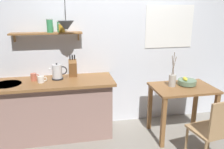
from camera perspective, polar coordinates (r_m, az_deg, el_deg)
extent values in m
plane|color=gray|center=(3.51, 2.49, -16.11)|extent=(14.00, 14.00, 0.00)
cube|color=silver|center=(3.68, 3.40, 8.00)|extent=(6.80, 0.10, 2.70)
cube|color=white|center=(3.84, 14.20, 11.56)|extent=(0.80, 0.01, 0.67)
cube|color=silver|center=(3.84, 14.18, 11.56)|extent=(0.74, 0.01, 0.61)
cube|color=gray|center=(3.52, -14.92, -8.72)|extent=(1.74, 0.52, 0.85)
cube|color=brown|center=(3.34, -15.50, -1.94)|extent=(1.83, 0.63, 0.04)
cylinder|color=#B7BABF|center=(3.41, -24.81, -2.27)|extent=(0.38, 0.38, 0.01)
cube|color=brown|center=(3.39, -16.12, 9.90)|extent=(1.00, 0.18, 0.02)
cube|color=#99754C|center=(3.54, -23.28, 8.47)|extent=(0.02, 0.06, 0.12)
cube|color=#99754C|center=(3.47, -8.42, 9.48)|extent=(0.02, 0.06, 0.12)
cylinder|color=#388E56|center=(3.38, -15.32, 11.65)|extent=(0.09, 0.09, 0.18)
cylinder|color=silver|center=(3.37, -15.44, 13.24)|extent=(0.09, 0.09, 0.01)
cylinder|color=#388E56|center=(3.37, -12.82, 11.52)|extent=(0.09, 0.09, 0.14)
cylinder|color=silver|center=(3.36, -12.90, 12.83)|extent=(0.09, 0.09, 0.01)
cylinder|color=gold|center=(3.37, -12.56, 11.30)|extent=(0.10, 0.10, 0.12)
cylinder|color=silver|center=(3.37, -12.63, 12.36)|extent=(0.11, 0.11, 0.01)
cube|color=brown|center=(3.48, 17.37, -3.23)|extent=(0.89, 0.62, 0.03)
cube|color=brown|center=(3.26, 12.70, -11.76)|extent=(0.06, 0.06, 0.74)
cube|color=brown|center=(3.63, 24.39, -9.82)|extent=(0.06, 0.06, 0.74)
cube|color=brown|center=(3.69, 9.44, -8.06)|extent=(0.06, 0.06, 0.74)
cube|color=brown|center=(4.02, 20.14, -6.76)|extent=(0.06, 0.06, 0.74)
cube|color=tan|center=(3.11, 23.20, -12.64)|extent=(0.49, 0.46, 0.03)
cube|color=tan|center=(2.89, 26.19, -10.10)|extent=(0.38, 0.08, 0.44)
cylinder|color=tan|center=(3.44, 23.20, -14.13)|extent=(0.03, 0.03, 0.44)
cylinder|color=tan|center=(3.22, 18.10, -15.79)|extent=(0.03, 0.03, 0.44)
cylinder|color=slate|center=(3.58, 18.21, -2.41)|extent=(0.12, 0.12, 0.01)
cylinder|color=slate|center=(3.57, 18.27, -1.80)|extent=(0.27, 0.27, 0.07)
ellipsoid|color=yellow|center=(3.54, 17.87, -1.01)|extent=(0.09, 0.16, 0.04)
cylinder|color=#B7B2A8|center=(3.44, 14.86, -1.46)|extent=(0.10, 0.10, 0.18)
cylinder|color=brown|center=(3.37, 15.03, 2.27)|extent=(0.06, 0.02, 0.28)
cylinder|color=brown|center=(3.38, 15.13, 2.69)|extent=(0.01, 0.02, 0.33)
cylinder|color=brown|center=(3.38, 15.29, 2.14)|extent=(0.07, 0.03, 0.26)
cylinder|color=black|center=(3.40, -13.47, -0.98)|extent=(0.16, 0.16, 0.02)
cylinder|color=silver|center=(3.37, -13.60, 0.77)|extent=(0.14, 0.14, 0.20)
sphere|color=black|center=(3.34, -13.72, 2.60)|extent=(0.02, 0.02, 0.02)
cone|color=silver|center=(3.36, -15.14, 1.33)|extent=(0.04, 0.04, 0.04)
torus|color=black|center=(3.36, -12.24, 1.01)|extent=(0.13, 0.02, 0.13)
cube|color=brown|center=(3.43, -9.81, 1.58)|extent=(0.12, 0.19, 0.27)
cylinder|color=black|center=(3.38, -10.50, 4.24)|extent=(0.02, 0.04, 0.08)
cylinder|color=black|center=(3.38, -9.94, 4.27)|extent=(0.02, 0.04, 0.08)
cylinder|color=black|center=(3.38, -9.38, 4.30)|extent=(0.02, 0.04, 0.08)
cylinder|color=#C6664C|center=(3.41, -19.04, -0.60)|extent=(0.08, 0.08, 0.11)
torus|color=#C6664C|center=(3.40, -18.24, -0.52)|extent=(0.07, 0.01, 0.07)
cylinder|color=white|center=(3.29, -17.39, -1.18)|extent=(0.09, 0.09, 0.09)
torus|color=white|center=(3.29, -16.49, -1.10)|extent=(0.06, 0.01, 0.06)
cone|color=#4C5156|center=(3.14, -11.43, 11.84)|extent=(0.22, 0.22, 0.14)
sphere|color=white|center=(3.15, -11.38, 10.93)|extent=(0.04, 0.04, 0.04)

